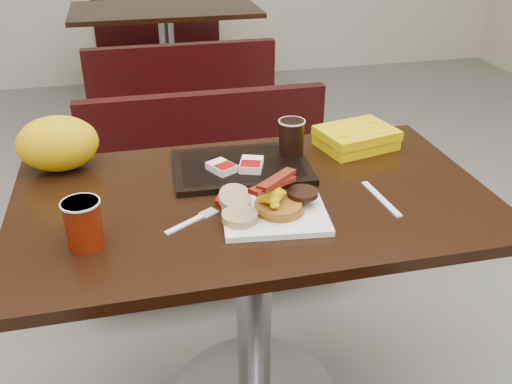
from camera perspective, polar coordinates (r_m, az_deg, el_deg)
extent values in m
cube|color=white|center=(1.32, 1.93, -2.39)|extent=(0.27, 0.22, 0.01)
cylinder|color=#8F5717|center=(1.32, 2.45, -1.41)|extent=(0.15, 0.15, 0.02)
cylinder|color=black|center=(1.34, 4.77, -0.10)|extent=(0.09, 0.09, 0.01)
ellipsoid|color=yellow|center=(1.30, 1.82, -0.36)|extent=(0.09, 0.08, 0.04)
cylinder|color=tan|center=(1.28, -1.65, -2.54)|extent=(0.11, 0.11, 0.02)
cylinder|color=tan|center=(1.34, -2.15, -0.59)|extent=(0.09, 0.09, 0.05)
cylinder|color=#941F05|center=(1.25, -17.11, -3.15)|extent=(0.08, 0.08, 0.11)
cube|color=white|center=(1.44, 12.58, -0.64)|extent=(0.03, 0.18, 0.00)
cube|color=#BE2C08|center=(1.47, -1.79, 0.88)|extent=(0.05, 0.05, 0.01)
cube|color=#8C0504|center=(1.39, -3.17, -0.85)|extent=(0.05, 0.05, 0.01)
cube|color=black|center=(1.55, -1.51, 2.55)|extent=(0.38, 0.28, 0.02)
cube|color=silver|center=(1.50, -3.52, 2.53)|extent=(0.08, 0.09, 0.02)
cube|color=silver|center=(1.51, -0.47, 2.79)|extent=(0.08, 0.09, 0.02)
cylinder|color=black|center=(1.60, 3.62, 5.63)|extent=(0.09, 0.09, 0.10)
cube|color=#DDAF03|center=(1.71, 10.15, 5.44)|extent=(0.25, 0.21, 0.06)
ellipsoid|color=orange|center=(1.62, -19.49, 4.67)|extent=(0.22, 0.16, 0.15)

